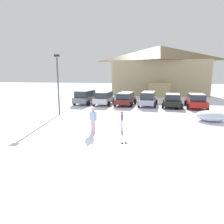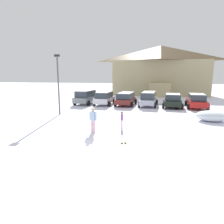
{
  "view_description": "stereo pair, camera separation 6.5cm",
  "coord_description": "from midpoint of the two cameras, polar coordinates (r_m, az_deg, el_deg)",
  "views": [
    {
      "loc": [
        2.91,
        -8.91,
        3.71
      ],
      "look_at": [
        -0.21,
        5.37,
        0.99
      ],
      "focal_mm": 32.0,
      "sensor_mm": 36.0,
      "label": 1
    },
    {
      "loc": [
        2.97,
        -8.89,
        3.71
      ],
      "look_at": [
        -0.21,
        5.37,
        0.99
      ],
      "focal_mm": 32.0,
      "sensor_mm": 36.0,
      "label": 2
    }
  ],
  "objects": [
    {
      "name": "parked_black_sedan",
      "position": [
        24.42,
        16.79,
        3.25
      ],
      "size": [
        2.45,
        4.7,
        1.57
      ],
      "color": "black",
      "rests_on": "ground"
    },
    {
      "name": "lamp_post",
      "position": [
        19.34,
        -15.28,
        8.41
      ],
      "size": [
        0.44,
        0.24,
        5.54
      ],
      "color": "#515459",
      "rests_on": "ground"
    },
    {
      "name": "parked_grey_wagon",
      "position": [
        26.02,
        -7.66,
        4.34
      ],
      "size": [
        2.35,
        4.41,
        1.77
      ],
      "color": "gray",
      "rests_on": "ground"
    },
    {
      "name": "parked_silver_wagon",
      "position": [
        24.62,
        10.22,
        3.86
      ],
      "size": [
        2.28,
        4.61,
        1.72
      ],
      "color": "silver",
      "rests_on": "ground"
    },
    {
      "name": "parked_maroon_van",
      "position": [
        24.8,
        3.83,
        3.93
      ],
      "size": [
        2.43,
        4.53,
        1.59
      ],
      "color": "maroon",
      "rests_on": "ground"
    },
    {
      "name": "skier_adult_in_blue_parka",
      "position": [
        12.98,
        -5.55,
        -1.82
      ],
      "size": [
        0.56,
        0.4,
        1.67
      ],
      "color": "beige",
      "rests_on": "ground"
    },
    {
      "name": "parked_red_sedan",
      "position": [
        24.72,
        22.83,
        3.0
      ],
      "size": [
        2.38,
        4.88,
        1.62
      ],
      "color": "red",
      "rests_on": "ground"
    },
    {
      "name": "skier_child_in_purple_jacket",
      "position": [
        14.13,
        2.72,
        -1.95
      ],
      "size": [
        0.21,
        0.43,
        1.16
      ],
      "color": "#DBAACD",
      "rests_on": "ground"
    },
    {
      "name": "ground",
      "position": [
        10.08,
        -5.65,
        -11.11
      ],
      "size": [
        160.0,
        160.0,
        0.0
      ],
      "primitive_type": "plane",
      "color": "white"
    },
    {
      "name": "parked_white_suv",
      "position": [
        25.14,
        -2.34,
        4.09
      ],
      "size": [
        2.18,
        4.1,
        1.65
      ],
      "color": "white",
      "rests_on": "ground"
    },
    {
      "name": "plowed_snow_pile",
      "position": [
        18.19,
        26.47,
        -0.99
      ],
      "size": [
        2.47,
        1.98,
        0.85
      ],
      "primitive_type": "ellipsoid",
      "color": "white",
      "rests_on": "ground"
    },
    {
      "name": "ski_lodge",
      "position": [
        39.48,
        13.32,
        11.56
      ],
      "size": [
        17.54,
        9.36,
        9.08
      ],
      "color": "tan",
      "rests_on": "ground"
    },
    {
      "name": "pair_of_skis",
      "position": [
        11.15,
        3.22,
        -8.81
      ],
      "size": [
        0.81,
        1.41,
        0.08
      ],
      "color": "gold",
      "rests_on": "ground"
    }
  ]
}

